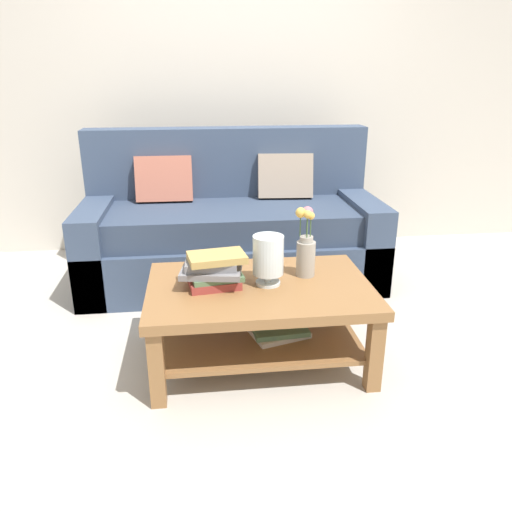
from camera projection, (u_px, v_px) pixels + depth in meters
name	position (u px, v px, depth m)	size (l,w,h in m)	color
ground_plane	(263.00, 328.00, 2.95)	(10.00, 10.00, 0.00)	#B7B2A8
back_wall	(237.00, 84.00, 4.02)	(6.40, 0.12, 2.70)	beige
couch	(231.00, 230.00, 3.59)	(2.07, 0.90, 1.06)	#384760
coffee_table	(260.00, 306.00, 2.53)	(1.12, 0.75, 0.43)	olive
book_stack_main	(214.00, 270.00, 2.45)	(0.34, 0.26, 0.17)	#993833
glass_hurricane_vase	(268.00, 257.00, 2.44)	(0.15, 0.15, 0.26)	silver
flower_pitcher	(306.00, 248.00, 2.55)	(0.11, 0.10, 0.37)	#9E998E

